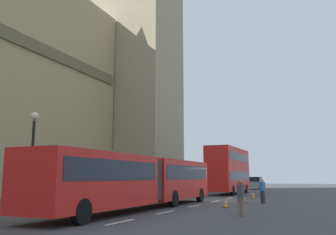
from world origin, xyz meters
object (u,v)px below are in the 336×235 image
(pedestrian_near_cones, at_px, (241,196))
(pedestrian_by_kerb, at_px, (262,190))
(articulated_bus, at_px, (141,178))
(traffic_cone_west, at_px, (225,203))
(double_decker_bus, at_px, (229,169))
(street_lamp, at_px, (32,153))
(sedan_lead, at_px, (256,183))
(traffic_cone_middle, at_px, (244,199))
(traffic_cone_east, at_px, (253,195))

(pedestrian_near_cones, bearing_deg, pedestrian_by_kerb, 2.64)
(articulated_bus, height_order, traffic_cone_west, articulated_bus)
(articulated_bus, distance_m, double_decker_bus, 20.62)
(street_lamp, height_order, pedestrian_by_kerb, street_lamp)
(sedan_lead, bearing_deg, double_decker_bus, -179.36)
(articulated_bus, xyz_separation_m, double_decker_bus, (20.60, 0.00, 0.96))
(sedan_lead, xyz_separation_m, pedestrian_near_cones, (-39.54, -6.21, -0.00))
(double_decker_bus, xyz_separation_m, traffic_cone_middle, (-13.06, -4.31, -2.43))
(traffic_cone_middle, bearing_deg, sedan_lead, 8.40)
(traffic_cone_middle, xyz_separation_m, pedestrian_by_kerb, (-0.03, -1.29, 0.63))
(traffic_cone_west, bearing_deg, articulated_bus, 126.50)
(street_lamp, distance_m, pedestrian_near_cones, 11.01)
(sedan_lead, bearing_deg, traffic_cone_east, -170.66)
(traffic_cone_east, height_order, street_lamp, street_lamp)
(articulated_bus, relative_size, traffic_cone_east, 30.04)
(articulated_bus, relative_size, traffic_cone_west, 30.04)
(double_decker_bus, xyz_separation_m, traffic_cone_east, (-6.97, -3.83, -2.43))
(traffic_cone_middle, bearing_deg, double_decker_bus, 18.29)
(traffic_cone_middle, distance_m, pedestrian_near_cones, 9.18)
(double_decker_bus, relative_size, street_lamp, 1.94)
(sedan_lead, bearing_deg, pedestrian_near_cones, -171.07)
(articulated_bus, distance_m, traffic_cone_middle, 8.81)
(traffic_cone_middle, height_order, pedestrian_by_kerb, pedestrian_by_kerb)
(traffic_cone_east, xyz_separation_m, pedestrian_by_kerb, (-6.11, -1.78, 0.63))
(sedan_lead, height_order, traffic_cone_middle, sedan_lead)
(double_decker_bus, bearing_deg, pedestrian_near_cones, -164.73)
(double_decker_bus, relative_size, traffic_cone_west, 17.59)
(sedan_lead, bearing_deg, traffic_cone_west, -173.01)
(double_decker_bus, bearing_deg, traffic_cone_east, -151.23)
(street_lamp, relative_size, pedestrian_near_cones, 3.12)
(traffic_cone_west, relative_size, pedestrian_by_kerb, 0.34)
(pedestrian_by_kerb, bearing_deg, traffic_cone_east, 16.22)
(double_decker_bus, xyz_separation_m, pedestrian_by_kerb, (-13.09, -5.61, -1.80))
(traffic_cone_middle, relative_size, street_lamp, 0.11)
(articulated_bus, relative_size, street_lamp, 3.31)
(articulated_bus, height_order, pedestrian_near_cones, articulated_bus)
(traffic_cone_west, bearing_deg, double_decker_bus, 13.14)
(articulated_bus, distance_m, traffic_cone_west, 5.31)
(articulated_bus, xyz_separation_m, traffic_cone_middle, (7.55, -4.31, -1.46))
(traffic_cone_west, distance_m, pedestrian_by_kerb, 4.77)
(sedan_lead, height_order, traffic_cone_east, sedan_lead)
(street_lamp, bearing_deg, pedestrian_by_kerb, -41.57)
(articulated_bus, height_order, traffic_cone_east, articulated_bus)
(sedan_lead, bearing_deg, articulated_bus, -179.70)
(traffic_cone_middle, relative_size, traffic_cone_east, 1.00)
(articulated_bus, bearing_deg, sedan_lead, 0.30)
(traffic_cone_east, xyz_separation_m, pedestrian_near_cones, (-15.08, -2.19, 0.63))
(traffic_cone_east, bearing_deg, traffic_cone_middle, -175.43)
(double_decker_bus, height_order, sedan_lead, double_decker_bus)
(articulated_bus, xyz_separation_m, pedestrian_by_kerb, (7.51, -5.60, -0.83))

